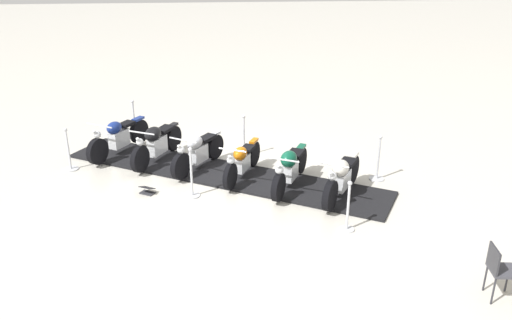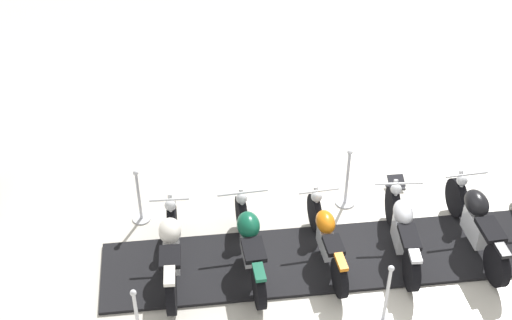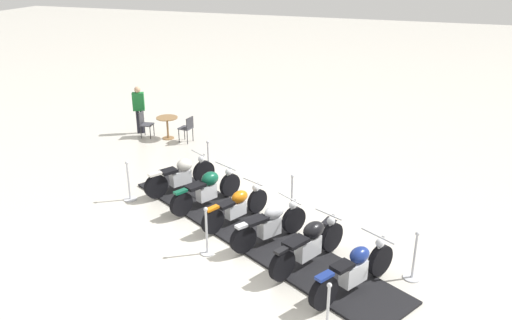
# 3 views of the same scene
# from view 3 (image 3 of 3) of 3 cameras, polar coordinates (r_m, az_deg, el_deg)

# --- Properties ---
(ground_plane) EXTENTS (80.00, 80.00, 0.00)m
(ground_plane) POSITION_cam_3_polar(r_m,az_deg,el_deg) (12.24, -0.43, -8.05)
(ground_plane) COLOR beige
(display_platform) EXTENTS (5.31, 7.74, 0.06)m
(display_platform) POSITION_cam_3_polar(r_m,az_deg,el_deg) (12.23, -0.43, -7.94)
(display_platform) COLOR black
(display_platform) RESTS_ON ground_plane
(motorcycle_navy) EXTENTS (2.04, 1.34, 0.97)m
(motorcycle_navy) POSITION_cam_3_polar(r_m,az_deg,el_deg) (10.27, 10.76, -11.73)
(motorcycle_navy) COLOR black
(motorcycle_navy) RESTS_ON display_platform
(motorcycle_black) EXTENTS (2.03, 1.16, 0.95)m
(motorcycle_black) POSITION_cam_3_polar(r_m,az_deg,el_deg) (10.89, 5.87, -9.06)
(motorcycle_black) COLOR black
(motorcycle_black) RESTS_ON display_platform
(motorcycle_chrome) EXTENTS (1.78, 1.28, 0.92)m
(motorcycle_chrome) POSITION_cam_3_polar(r_m,az_deg,el_deg) (11.62, 1.57, -7.00)
(motorcycle_chrome) COLOR black
(motorcycle_chrome) RESTS_ON display_platform
(motorcycle_copper) EXTENTS (1.90, 1.05, 0.90)m
(motorcycle_copper) POSITION_cam_3_polar(r_m,az_deg,el_deg) (12.44, -2.10, -5.04)
(motorcycle_copper) COLOR black
(motorcycle_copper) RESTS_ON display_platform
(motorcycle_forest) EXTENTS (2.03, 1.21, 0.91)m
(motorcycle_forest) POSITION_cam_3_polar(r_m,az_deg,el_deg) (13.27, -5.35, -3.11)
(motorcycle_forest) COLOR black
(motorcycle_forest) RESTS_ON display_platform
(motorcycle_cream) EXTENTS (1.88, 1.26, 0.95)m
(motorcycle_cream) POSITION_cam_3_polar(r_m,az_deg,el_deg) (14.16, -8.18, -1.57)
(motorcycle_cream) COLOR black
(motorcycle_cream) RESTS_ON display_platform
(stanchion_right_front) EXTENTS (0.36, 0.36, 1.07)m
(stanchion_right_front) POSITION_cam_3_polar(r_m,az_deg,el_deg) (11.03, 16.87, -10.91)
(stanchion_right_front) COLOR silver
(stanchion_right_front) RESTS_ON ground_plane
(stanchion_right_rear) EXTENTS (0.31, 0.31, 1.04)m
(stanchion_right_rear) POSITION_cam_3_polar(r_m,az_deg,el_deg) (15.24, -5.24, -0.30)
(stanchion_right_rear) COLOR silver
(stanchion_right_rear) RESTS_ON ground_plane
(stanchion_right_mid) EXTENTS (0.33, 0.33, 1.14)m
(stanchion_right_mid) POSITION_cam_3_polar(r_m,az_deg,el_deg) (12.84, 3.93, -4.72)
(stanchion_right_mid) COLOR silver
(stanchion_right_mid) RESTS_ON ground_plane
(stanchion_left_mid) EXTENTS (0.31, 0.31, 1.12)m
(stanchion_left_mid) POSITION_cam_3_polar(r_m,az_deg,el_deg) (11.37, -5.41, -8.49)
(stanchion_left_mid) COLOR silver
(stanchion_left_mid) RESTS_ON ground_plane
(stanchion_left_front) EXTENTS (0.35, 0.35, 1.09)m
(stanchion_left_front) POSITION_cam_3_polar(r_m,az_deg,el_deg) (9.30, 7.81, -17.03)
(stanchion_left_front) COLOR silver
(stanchion_left_front) RESTS_ON ground_plane
(stanchion_left_rear) EXTENTS (0.35, 0.35, 1.09)m
(stanchion_left_rear) POSITION_cam_3_polar(r_m,az_deg,el_deg) (14.04, -13.73, -3.00)
(stanchion_left_rear) COLOR silver
(stanchion_left_rear) RESTS_ON ground_plane
(info_placard) EXTENTS (0.35, 0.38, 0.19)m
(info_placard) POSITION_cam_3_polar(r_m,az_deg,el_deg) (12.60, 8.02, -6.99)
(info_placard) COLOR #333338
(info_placard) RESTS_ON ground_plane
(cafe_table) EXTENTS (0.74, 0.74, 0.77)m
(cafe_table) POSITION_cam_3_polar(r_m,az_deg,el_deg) (18.23, -9.71, 4.06)
(cafe_table) COLOR olive
(cafe_table) RESTS_ON ground_plane
(cafe_chair_near_table) EXTENTS (0.45, 0.45, 0.91)m
(cafe_chair_near_table) POSITION_cam_3_polar(r_m,az_deg,el_deg) (18.54, -12.09, 4.02)
(cafe_chair_near_table) COLOR #2D2D33
(cafe_chair_near_table) RESTS_ON ground_plane
(cafe_chair_across_table) EXTENTS (0.45, 0.45, 0.89)m
(cafe_chair_across_table) POSITION_cam_3_polar(r_m,az_deg,el_deg) (17.79, -7.56, 3.59)
(cafe_chair_across_table) COLOR #2D2D33
(cafe_chair_across_table) RESTS_ON ground_plane
(bystander_person) EXTENTS (0.37, 0.46, 1.70)m
(bystander_person) POSITION_cam_3_polar(r_m,az_deg,el_deg) (18.86, -12.73, 5.84)
(bystander_person) COLOR #23232D
(bystander_person) RESTS_ON ground_plane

